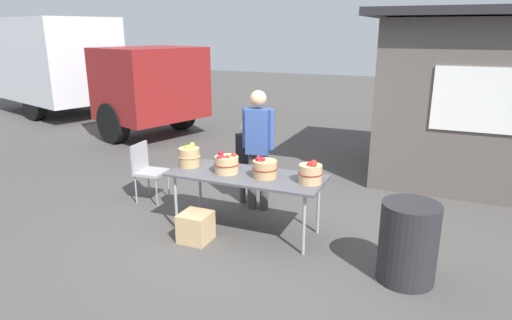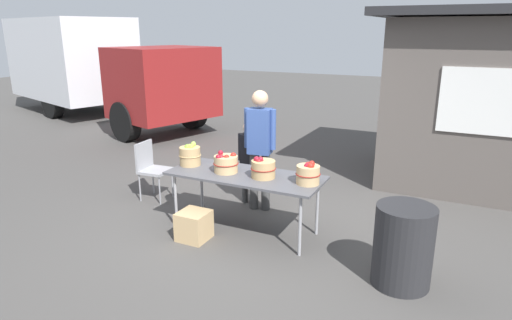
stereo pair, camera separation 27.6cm
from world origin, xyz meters
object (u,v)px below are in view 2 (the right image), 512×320
apple_basket_red_0 (226,163)px  box_truck (89,64)px  trash_barrel (403,246)px  apple_basket_red_2 (308,174)px  produce_crate (194,226)px  folding_chair (151,166)px  apple_basket_green_0 (190,155)px  apple_basket_red_1 (263,168)px  vendor_adult (260,141)px  market_table (245,178)px  child_customer (249,156)px

apple_basket_red_0 → box_truck: 8.85m
trash_barrel → apple_basket_red_2: bearing=160.5°
apple_basket_red_2 → produce_crate: apple_basket_red_2 is taller
folding_chair → produce_crate: size_ratio=2.46×
apple_basket_green_0 → trash_barrel: size_ratio=0.36×
apple_basket_red_1 → vendor_adult: (-0.39, 0.74, 0.12)m
market_table → apple_basket_red_2: apple_basket_red_2 is taller
apple_basket_red_1 → produce_crate: 1.08m
vendor_adult → box_truck: box_truck is taller
apple_basket_red_0 → produce_crate: (-0.20, -0.44, -0.69)m
apple_basket_green_0 → apple_basket_red_2: bearing=-0.8°
apple_basket_green_0 → trash_barrel: 2.82m
market_table → produce_crate: 0.84m
vendor_adult → box_truck: size_ratio=0.21×
apple_basket_green_0 → apple_basket_red_2: size_ratio=1.04×
apple_basket_red_2 → vendor_adult: size_ratio=0.17×
market_table → trash_barrel: (1.93, -0.39, -0.29)m
folding_chair → produce_crate: (1.31, -0.87, -0.33)m
apple_basket_green_0 → vendor_adult: (0.67, 0.69, 0.10)m
vendor_adult → trash_barrel: (2.08, -1.12, -0.57)m
apple_basket_red_0 → trash_barrel: bearing=-9.5°
vendor_adult → apple_basket_red_0: bearing=74.0°
apple_basket_red_1 → box_truck: (-7.79, 4.95, 0.63)m
child_customer → box_truck: (-7.15, 4.07, 0.78)m
market_table → box_truck: box_truck is taller
vendor_adult → folding_chair: bearing=3.2°
apple_basket_red_0 → folding_chair: bearing=164.3°
folding_chair → market_table: bearing=-107.0°
apple_basket_red_1 → folding_chair: apple_basket_red_1 is taller
apple_basket_red_1 → trash_barrel: bearing=-12.7°
apple_basket_green_0 → produce_crate: 0.94m
apple_basket_green_0 → box_truck: size_ratio=0.04×
apple_basket_green_0 → vendor_adult: vendor_adult is taller
apple_basket_red_1 → apple_basket_red_0: bearing=-178.3°
vendor_adult → trash_barrel: size_ratio=2.03×
market_table → apple_basket_red_0: size_ratio=6.13×
apple_basket_red_2 → box_truck: (-8.34, 4.93, 0.62)m
folding_chair → vendor_adult: bearing=-83.0°
market_table → apple_basket_green_0: size_ratio=6.46×
apple_basket_red_1 → apple_basket_red_2: apple_basket_red_2 is taller
box_truck → folding_chair: 7.42m
apple_basket_red_0 → vendor_adult: size_ratio=0.19×
apple_basket_green_0 → trash_barrel: bearing=-8.8°
apple_basket_red_1 → apple_basket_green_0: bearing=177.5°
vendor_adult → produce_crate: (-0.31, -1.19, -0.81)m
apple_basket_red_0 → child_customer: child_customer is taller
trash_barrel → apple_basket_green_0: bearing=171.2°
trash_barrel → apple_basket_red_0: bearing=170.5°
produce_crate → trash_barrel: bearing=1.8°
market_table → apple_basket_red_1: bearing=-3.6°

